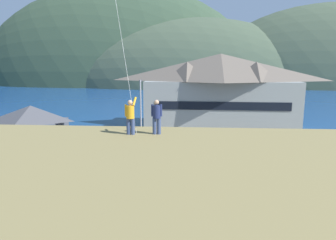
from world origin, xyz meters
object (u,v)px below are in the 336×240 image
parked_car_back_row_right (267,169)px  parked_car_lone_by_shed (119,143)px  parked_car_front_row_silver (188,145)px  person_kite_flyer (130,116)px  person_companion (157,116)px  wharf_dock (186,112)px  harbor_lodge (220,89)px  parked_car_front_row_red (123,159)px  moored_boat_wharfside (168,112)px  parked_car_mid_row_center (281,145)px  storage_shed_near_lot (32,132)px  parking_light_pole (141,107)px

parked_car_back_row_right → parked_car_lone_by_shed: 15.12m
parked_car_front_row_silver → person_kite_flyer: size_ratio=2.27×
person_companion → person_kite_flyer: bearing=-173.4°
parked_car_lone_by_shed → person_kite_flyer: 16.95m
parked_car_front_row_silver → parked_car_back_row_right: 9.36m
wharf_dock → harbor_lodge: bearing=-67.7°
parked_car_front_row_red → person_companion: bearing=-68.1°
harbor_lodge → moored_boat_wharfside: size_ratio=3.44×
parked_car_mid_row_center → parked_car_front_row_red: 16.18m
parked_car_front_row_red → parked_car_lone_by_shed: 5.49m
parked_car_front_row_silver → parked_car_lone_by_shed: bearing=-179.9°
harbor_lodge → parked_car_mid_row_center: bearing=-69.3°
person_kite_flyer → harbor_lodge: bearing=75.7°
person_kite_flyer → parked_car_lone_by_shed: bearing=105.6°
storage_shed_near_lot → parking_light_pole: bearing=33.6°
parked_car_lone_by_shed → harbor_lodge: bearing=49.5°
wharf_dock → moored_boat_wharfside: moored_boat_wharfside is taller
parked_car_back_row_right → person_companion: size_ratio=2.50×
storage_shed_near_lot → parked_car_front_row_silver: bearing=9.2°
parked_car_back_row_right → person_companion: 12.67m
moored_boat_wharfside → person_companion: person_companion is taller
wharf_dock → parked_car_mid_row_center: parked_car_mid_row_center is taller
harbor_lodge → person_kite_flyer: harbor_lodge is taller
storage_shed_near_lot → parked_car_mid_row_center: bearing=6.6°
moored_boat_wharfside → parked_car_mid_row_center: 26.88m
person_kite_flyer → person_companion: (1.30, 0.15, -0.02)m
parked_car_front_row_red → person_companion: (4.02, -9.99, 5.62)m
parked_car_front_row_red → person_companion: size_ratio=2.44×
parked_car_back_row_right → parking_light_pole: parking_light_pole is taller
moored_boat_wharfside → parking_light_pole: size_ratio=0.89×
parked_car_mid_row_center → person_companion: bearing=-125.4°
wharf_dock → person_companion: bearing=-91.6°
storage_shed_near_lot → parked_car_front_row_silver: storage_shed_near_lot is taller
harbor_lodge → parked_car_back_row_right: bearing=-85.3°
storage_shed_near_lot → person_kite_flyer: size_ratio=3.31×
parked_car_mid_row_center → parking_light_pole: (-15.05, 3.59, 3.26)m
storage_shed_near_lot → parked_car_front_row_silver: size_ratio=1.46×
parked_car_back_row_right → person_companion: person_companion is taller
parking_light_pole → parked_car_lone_by_shed: bearing=-112.9°
parked_car_front_row_red → person_kite_flyer: person_kite_flyer is taller
wharf_dock → moored_boat_wharfside: (-3.33, -1.97, 0.37)m
parked_car_back_row_right → person_kite_flyer: person_kite_flyer is taller
storage_shed_near_lot → parked_car_mid_row_center: 24.96m
parked_car_front_row_silver → moored_boat_wharfside: bearing=99.0°
parked_car_back_row_right → person_companion: (-7.80, -8.25, 5.62)m
parked_car_front_row_silver → person_companion: 16.34m
parking_light_pole → parked_car_front_row_red: bearing=-90.7°
wharf_dock → parking_light_pole: (-5.08, -21.74, 3.98)m
storage_shed_near_lot → moored_boat_wharfside: (11.43, 26.21, -2.04)m
harbor_lodge → storage_shed_near_lot: 25.64m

